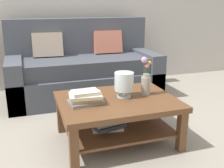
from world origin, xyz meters
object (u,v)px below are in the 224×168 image
at_px(book_stack_main, 86,98).
at_px(flower_pitcher, 146,80).
at_px(glass_hurricane_vase, 124,82).
at_px(coffee_table, 116,111).
at_px(couch, 84,70).

distance_m(book_stack_main, flower_pitcher, 0.61).
bearing_deg(book_stack_main, glass_hurricane_vase, 8.45).
height_order(coffee_table, glass_hurricane_vase, glass_hurricane_vase).
height_order(coffee_table, book_stack_main, book_stack_main).
xyz_separation_m(coffee_table, book_stack_main, (-0.29, -0.02, 0.17)).
distance_m(coffee_table, glass_hurricane_vase, 0.28).
bearing_deg(coffee_table, book_stack_main, -176.34).
distance_m(glass_hurricane_vase, flower_pitcher, 0.22).
bearing_deg(couch, book_stack_main, -101.84).
xyz_separation_m(couch, coffee_table, (-0.01, -1.40, -0.06)).
distance_m(book_stack_main, glass_hurricane_vase, 0.39).
distance_m(coffee_table, flower_pitcher, 0.40).
bearing_deg(flower_pitcher, coffee_table, -173.38).
relative_size(coffee_table, book_stack_main, 3.44).
height_order(couch, flower_pitcher, couch).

